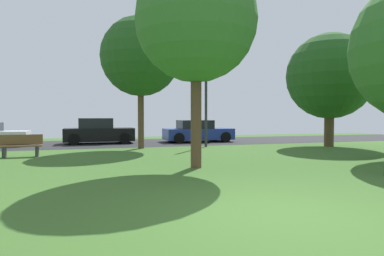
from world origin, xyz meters
TOP-DOWN VIEW (x-y plane):
  - ground_plane at (0.00, 0.00)m, footprint 44.00×44.00m
  - road_strip at (0.00, 16.00)m, footprint 44.00×6.40m
  - oak_tree_right at (0.19, 5.40)m, footprint 3.87×3.87m
  - oak_tree_left at (9.50, 10.58)m, footprint 4.64×4.64m
  - birch_tree_lone at (-0.54, 12.34)m, footprint 4.02×4.02m
  - parked_car_black at (-2.52, 16.22)m, footprint 4.06×1.98m
  - parked_car_blue at (3.60, 15.77)m, footprint 4.34×2.11m
  - park_bench at (-5.72, 10.19)m, footprint 1.60×0.45m
  - street_lamp_post at (2.93, 12.20)m, footprint 0.14×0.14m

SIDE VIEW (x-z plane):
  - ground_plane at x=0.00m, z-range 0.00..0.00m
  - road_strip at x=0.00m, z-range 0.00..0.01m
  - park_bench at x=-5.72m, z-range 0.01..0.91m
  - parked_car_blue at x=3.60m, z-range -0.06..1.33m
  - parked_car_black at x=-2.52m, z-range -0.07..1.45m
  - street_lamp_post at x=2.93m, z-range 0.00..4.50m
  - oak_tree_left at x=9.50m, z-range 0.74..6.89m
  - oak_tree_right at x=0.19m, z-range 1.35..7.95m
  - birch_tree_lone at x=-0.54m, z-range 1.32..8.01m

